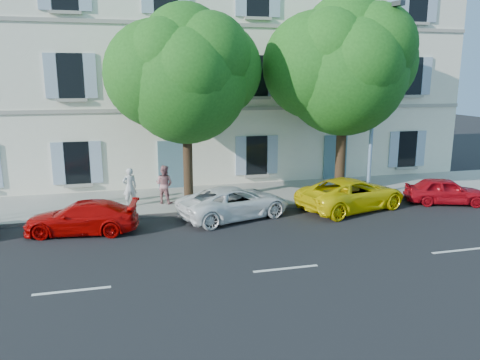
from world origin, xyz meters
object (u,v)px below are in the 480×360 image
object	(u,v)px
car_red_coupe	(82,217)
car_white_coupe	(234,202)
tree_left	(186,81)
tree_right	(344,73)
pedestrian_a	(130,187)
pedestrian_b	(164,184)
car_yellow_supercar	(352,194)
car_red_hatchback	(445,191)
street_lamp	(376,91)

from	to	relation	value
car_red_coupe	car_white_coupe	world-z (taller)	car_white_coupe
tree_left	tree_right	size ratio (longest dim) A/B	0.94
tree_left	tree_right	xyz separation A→B (m)	(7.14, -0.11, 0.34)
pedestrian_a	pedestrian_b	size ratio (longest dim) A/B	0.99
tree_left	pedestrian_a	bearing A→B (deg)	178.07
pedestrian_a	pedestrian_b	xyz separation A→B (m)	(1.47, 0.11, 0.01)
car_yellow_supercar	pedestrian_a	size ratio (longest dim) A/B	2.96
pedestrian_b	car_white_coupe	bearing A→B (deg)	171.07
car_red_hatchback	tree_right	world-z (taller)	tree_right
car_white_coupe	pedestrian_b	bearing A→B (deg)	29.91
car_red_coupe	car_yellow_supercar	distance (m)	10.94
car_white_coupe	car_red_hatchback	world-z (taller)	car_white_coupe
car_white_coupe	pedestrian_b	distance (m)	3.52
pedestrian_a	tree_right	bearing A→B (deg)	166.42
tree_left	car_yellow_supercar	bearing A→B (deg)	-18.70
pedestrian_a	car_red_coupe	bearing A→B (deg)	44.77
street_lamp	pedestrian_a	bearing A→B (deg)	174.59
car_red_hatchback	pedestrian_a	bearing A→B (deg)	98.81
tree_left	pedestrian_a	world-z (taller)	tree_left
car_red_hatchback	pedestrian_a	xyz separation A→B (m)	(-13.65, 2.54, 0.39)
car_white_coupe	street_lamp	xyz separation A→B (m)	(6.75, 1.26, 4.32)
car_white_coupe	pedestrian_a	bearing A→B (deg)	43.41
car_yellow_supercar	street_lamp	xyz separation A→B (m)	(1.62, 1.32, 4.27)
car_red_coupe	tree_right	bearing A→B (deg)	111.75
car_white_coupe	tree_right	world-z (taller)	tree_right
car_red_coupe	car_red_hatchback	distance (m)	15.42
street_lamp	pedestrian_b	distance (m)	10.18
car_yellow_supercar	tree_right	world-z (taller)	tree_right
tree_left	pedestrian_a	distance (m)	5.06
street_lamp	pedestrian_a	world-z (taller)	street_lamp
car_red_hatchback	car_yellow_supercar	bearing A→B (deg)	106.78
car_white_coupe	street_lamp	bearing A→B (deg)	-96.48
car_red_coupe	pedestrian_a	world-z (taller)	pedestrian_a
pedestrian_a	car_yellow_supercar	bearing A→B (deg)	153.21
car_red_coupe	pedestrian_b	world-z (taller)	pedestrian_b
car_red_hatchback	pedestrian_a	world-z (taller)	pedestrian_a
pedestrian_b	tree_left	bearing A→B (deg)	-156.54
car_yellow_supercar	pedestrian_a	bearing A→B (deg)	59.02
car_white_coupe	car_red_coupe	bearing A→B (deg)	77.56
car_yellow_supercar	tree_left	distance (m)	8.46
car_red_coupe	tree_right	world-z (taller)	tree_right
car_red_coupe	pedestrian_a	bearing A→B (deg)	156.31
tree_left	pedestrian_b	bearing A→B (deg)	169.36
car_white_coupe	pedestrian_a	distance (m)	4.64
car_yellow_supercar	pedestrian_b	world-z (taller)	pedestrian_b
car_white_coupe	pedestrian_b	world-z (taller)	pedestrian_b
street_lamp	pedestrian_b	bearing A→B (deg)	173.09
tree_left	pedestrian_b	world-z (taller)	tree_left
car_white_coupe	tree_right	xyz separation A→B (m)	(5.60, 2.09, 5.08)
car_red_coupe	car_yellow_supercar	xyz separation A→B (m)	(10.93, 0.41, 0.10)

